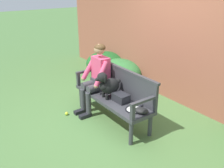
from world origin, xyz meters
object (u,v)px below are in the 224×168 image
(sports_bag, at_px, (121,98))
(tennis_ball, at_px, (67,114))
(baseball_glove, at_px, (141,111))
(tennis_racket, at_px, (135,109))
(person_seated, at_px, (97,76))
(garden_bench, at_px, (112,100))
(dog_on_bench, at_px, (108,85))

(sports_bag, height_order, tennis_ball, sports_bag)
(baseball_glove, bearing_deg, tennis_racket, 146.02)
(sports_bag, bearing_deg, tennis_ball, -143.90)
(tennis_racket, bearing_deg, sports_bag, -178.18)
(person_seated, bearing_deg, garden_bench, 2.17)
(tennis_racket, bearing_deg, garden_bench, -176.84)
(tennis_racket, distance_m, tennis_ball, 1.47)
(garden_bench, xyz_separation_m, baseball_glove, (0.75, 0.03, 0.10))
(person_seated, height_order, sports_bag, person_seated)
(baseball_glove, bearing_deg, dog_on_bench, 155.23)
(tennis_racket, height_order, tennis_ball, tennis_racket)
(tennis_ball, bearing_deg, baseball_glove, 24.86)
(garden_bench, xyz_separation_m, person_seated, (-0.46, -0.02, 0.33))
(dog_on_bench, height_order, tennis_ball, dog_on_bench)
(person_seated, xyz_separation_m, sports_bag, (0.69, 0.04, -0.20))
(garden_bench, height_order, tennis_ball, garden_bench)
(sports_bag, bearing_deg, baseball_glove, 0.74)
(tennis_ball, bearing_deg, dog_on_bench, 41.16)
(tennis_racket, relative_size, baseball_glove, 2.60)
(dog_on_bench, distance_m, tennis_ball, 1.07)
(person_seated, height_order, tennis_ball, person_seated)
(tennis_racket, height_order, sports_bag, sports_bag)
(baseball_glove, distance_m, sports_bag, 0.52)
(dog_on_bench, distance_m, tennis_racket, 0.67)
(tennis_ball, bearing_deg, sports_bag, 36.10)
(person_seated, bearing_deg, sports_bag, 3.22)
(person_seated, xyz_separation_m, tennis_ball, (-0.18, -0.60, -0.70))
(dog_on_bench, distance_m, sports_bag, 0.32)
(garden_bench, height_order, dog_on_bench, dog_on_bench)
(baseball_glove, bearing_deg, sports_bag, 148.68)
(dog_on_bench, height_order, sports_bag, dog_on_bench)
(dog_on_bench, xyz_separation_m, tennis_ball, (-0.62, -0.55, -0.68))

